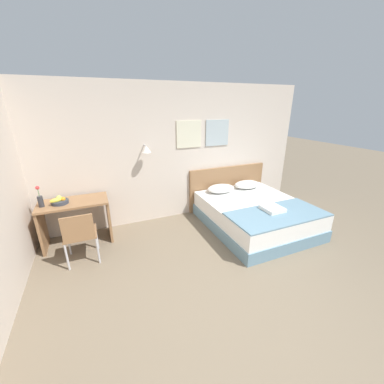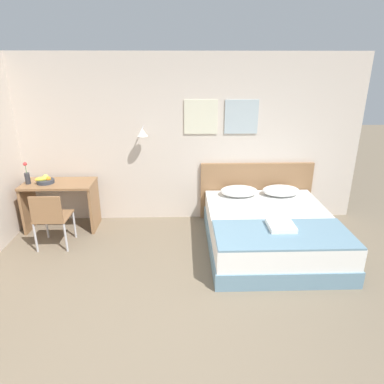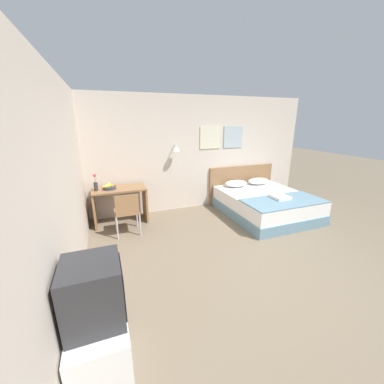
{
  "view_description": "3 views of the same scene",
  "coord_description": "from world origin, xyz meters",
  "px_view_note": "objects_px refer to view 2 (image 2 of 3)",
  "views": [
    {
      "loc": [
        -1.45,
        -1.49,
        2.27
      ],
      "look_at": [
        0.12,
        2.18,
        0.76
      ],
      "focal_mm": 22.0,
      "sensor_mm": 36.0,
      "label": 1
    },
    {
      "loc": [
        0.05,
        -2.48,
        2.48
      ],
      "look_at": [
        0.17,
        1.43,
        1.0
      ],
      "focal_mm": 32.0,
      "sensor_mm": 36.0,
      "label": 2
    },
    {
      "loc": [
        -2.1,
        -2.34,
        2.12
      ],
      "look_at": [
        -0.67,
        1.41,
        0.87
      ],
      "focal_mm": 22.0,
      "sensor_mm": 36.0,
      "label": 3
    }
  ],
  "objects_px": {
    "throw_blanket": "(283,234)",
    "desk": "(60,197)",
    "pillow_right": "(281,191)",
    "fruit_bowl": "(45,180)",
    "headboard": "(256,191)",
    "pillow_left": "(239,191)",
    "folded_towel_near_foot": "(281,226)",
    "bed": "(270,231)",
    "desk_chair": "(51,216)",
    "flower_vase": "(27,176)"
  },
  "relations": [
    {
      "from": "pillow_left",
      "to": "throw_blanket",
      "type": "bearing_deg",
      "value": -75.96
    },
    {
      "from": "headboard",
      "to": "fruit_bowl",
      "type": "distance_m",
      "value": 3.35
    },
    {
      "from": "desk",
      "to": "headboard",
      "type": "bearing_deg",
      "value": 5.64
    },
    {
      "from": "pillow_left",
      "to": "throw_blanket",
      "type": "height_order",
      "value": "pillow_left"
    },
    {
      "from": "pillow_right",
      "to": "throw_blanket",
      "type": "relative_size",
      "value": 0.35
    },
    {
      "from": "headboard",
      "to": "folded_towel_near_foot",
      "type": "bearing_deg",
      "value": -89.73
    },
    {
      "from": "throw_blanket",
      "to": "desk",
      "type": "bearing_deg",
      "value": 157.26
    },
    {
      "from": "pillow_left",
      "to": "flower_vase",
      "type": "distance_m",
      "value": 3.25
    },
    {
      "from": "pillow_right",
      "to": "desk",
      "type": "distance_m",
      "value": 3.47
    },
    {
      "from": "pillow_left",
      "to": "desk",
      "type": "bearing_deg",
      "value": -179.47
    },
    {
      "from": "desk",
      "to": "desk_chair",
      "type": "height_order",
      "value": "desk_chair"
    },
    {
      "from": "pillow_left",
      "to": "folded_towel_near_foot",
      "type": "distance_m",
      "value": 1.25
    },
    {
      "from": "pillow_left",
      "to": "folded_towel_near_foot",
      "type": "xyz_separation_m",
      "value": [
        0.34,
        -1.2,
        -0.02
      ]
    },
    {
      "from": "pillow_left",
      "to": "pillow_right",
      "type": "bearing_deg",
      "value": 0.0
    },
    {
      "from": "folded_towel_near_foot",
      "to": "fruit_bowl",
      "type": "xyz_separation_m",
      "value": [
        -3.33,
        1.16,
        0.25
      ]
    },
    {
      "from": "throw_blanket",
      "to": "pillow_right",
      "type": "bearing_deg",
      "value": 75.96
    },
    {
      "from": "headboard",
      "to": "fruit_bowl",
      "type": "height_order",
      "value": "headboard"
    },
    {
      "from": "bed",
      "to": "folded_towel_near_foot",
      "type": "bearing_deg",
      "value": -89.1
    },
    {
      "from": "folded_towel_near_foot",
      "to": "fruit_bowl",
      "type": "height_order",
      "value": "fruit_bowl"
    },
    {
      "from": "pillow_left",
      "to": "fruit_bowl",
      "type": "distance_m",
      "value": 3.0
    },
    {
      "from": "throw_blanket",
      "to": "folded_towel_near_foot",
      "type": "relative_size",
      "value": 4.86
    },
    {
      "from": "pillow_left",
      "to": "desk_chair",
      "type": "bearing_deg",
      "value": -166.18
    },
    {
      "from": "bed",
      "to": "desk_chair",
      "type": "xyz_separation_m",
      "value": [
        -3.06,
        0.08,
        0.25
      ]
    },
    {
      "from": "throw_blanket",
      "to": "desk_chair",
      "type": "distance_m",
      "value": 3.14
    },
    {
      "from": "desk",
      "to": "flower_vase",
      "type": "xyz_separation_m",
      "value": [
        -0.43,
        -0.04,
        0.36
      ]
    },
    {
      "from": "pillow_left",
      "to": "bed",
      "type": "bearing_deg",
      "value": -66.06
    },
    {
      "from": "desk_chair",
      "to": "flower_vase",
      "type": "height_order",
      "value": "flower_vase"
    },
    {
      "from": "pillow_left",
      "to": "pillow_right",
      "type": "xyz_separation_m",
      "value": [
        0.67,
        0.0,
        0.0
      ]
    },
    {
      "from": "desk",
      "to": "fruit_bowl",
      "type": "distance_m",
      "value": 0.34
    },
    {
      "from": "pillow_left",
      "to": "flower_vase",
      "type": "height_order",
      "value": "flower_vase"
    },
    {
      "from": "throw_blanket",
      "to": "desk_chair",
      "type": "bearing_deg",
      "value": 167.68
    },
    {
      "from": "headboard",
      "to": "pillow_right",
      "type": "relative_size",
      "value": 3.14
    },
    {
      "from": "throw_blanket",
      "to": "desk_chair",
      "type": "relative_size",
      "value": 2.03
    },
    {
      "from": "headboard",
      "to": "desk_chair",
      "type": "xyz_separation_m",
      "value": [
        -3.06,
        -0.95,
        0.02
      ]
    },
    {
      "from": "bed",
      "to": "desk",
      "type": "bearing_deg",
      "value": 166.91
    },
    {
      "from": "pillow_right",
      "to": "fruit_bowl",
      "type": "bearing_deg",
      "value": -179.31
    },
    {
      "from": "pillow_right",
      "to": "desk_chair",
      "type": "relative_size",
      "value": 0.71
    },
    {
      "from": "bed",
      "to": "folded_towel_near_foot",
      "type": "xyz_separation_m",
      "value": [
        0.01,
        -0.44,
        0.31
      ]
    },
    {
      "from": "bed",
      "to": "pillow_left",
      "type": "bearing_deg",
      "value": 113.94
    },
    {
      "from": "headboard",
      "to": "pillow_left",
      "type": "xyz_separation_m",
      "value": [
        -0.34,
        -0.28,
        0.1
      ]
    },
    {
      "from": "pillow_left",
      "to": "flower_vase",
      "type": "xyz_separation_m",
      "value": [
        -3.23,
        -0.07,
        0.3
      ]
    },
    {
      "from": "folded_towel_near_foot",
      "to": "desk",
      "type": "relative_size",
      "value": 0.32
    },
    {
      "from": "pillow_left",
      "to": "throw_blanket",
      "type": "xyz_separation_m",
      "value": [
        0.34,
        -1.34,
        -0.06
      ]
    },
    {
      "from": "headboard",
      "to": "pillow_right",
      "type": "bearing_deg",
      "value": -40.2
    },
    {
      "from": "headboard",
      "to": "folded_towel_near_foot",
      "type": "distance_m",
      "value": 1.48
    },
    {
      "from": "pillow_right",
      "to": "desk_chair",
      "type": "distance_m",
      "value": 3.47
    },
    {
      "from": "headboard",
      "to": "pillow_left",
      "type": "relative_size",
      "value": 3.14
    },
    {
      "from": "fruit_bowl",
      "to": "flower_vase",
      "type": "xyz_separation_m",
      "value": [
        -0.25,
        -0.03,
        0.08
      ]
    },
    {
      "from": "pillow_left",
      "to": "desk",
      "type": "xyz_separation_m",
      "value": [
        -2.8,
        -0.03,
        -0.06
      ]
    },
    {
      "from": "bed",
      "to": "pillow_left",
      "type": "relative_size",
      "value": 3.42
    }
  ]
}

